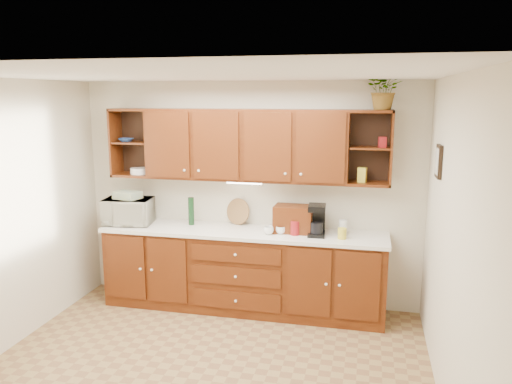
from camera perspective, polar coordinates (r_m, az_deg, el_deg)
The scene contains 25 objects.
floor at distance 4.75m, azimuth -6.07°, elevation -19.98°, with size 4.00×4.00×0.00m, color olive.
ceiling at distance 4.08m, azimuth -6.82°, elevation 13.18°, with size 4.00×4.00×0.00m, color white.
back_wall at distance 5.87m, azimuth -0.83°, elevation -0.20°, with size 4.00×4.00×0.00m, color beige.
right_wall at distance 4.06m, azimuth 21.49°, elevation -6.08°, with size 3.50×3.50×0.00m, color beige.
base_cabinets at distance 5.81m, azimuth -1.51°, elevation -9.02°, with size 3.20×0.60×0.90m, color #3B1406.
countertop at distance 5.66m, azimuth -1.56°, elevation -4.58°, with size 3.24×0.64×0.04m, color silver.
upper_cabinets at distance 5.62m, azimuth -1.14°, elevation 5.42°, with size 3.20×0.33×0.80m.
undercabinet_light at distance 5.63m, azimuth -1.35°, elevation 1.08°, with size 0.40×0.05×0.03m, color white.
framed_picture at distance 4.82m, azimuth 20.16°, elevation 3.30°, with size 0.03×0.24×0.30m, color black.
wicker_basket at distance 6.20m, azimuth -15.26°, elevation -2.76°, with size 0.25×0.25×0.13m, color olive.
microwave at distance 6.09m, azimuth -14.39°, elevation -2.14°, with size 0.55×0.37×0.30m, color beige.
towel_stack at distance 6.05m, azimuth -14.48°, elevation -0.34°, with size 0.29×0.21×0.09m, color #D0C562.
wine_bottle at distance 5.90m, azimuth -7.42°, elevation -2.18°, with size 0.07×0.07×0.33m, color black.
woven_tray at distance 5.92m, azimuth -2.06°, elevation -3.61°, with size 0.31×0.31×0.02m, color olive.
bread_box at distance 5.57m, azimuth 4.33°, elevation -3.07°, with size 0.43×0.27×0.30m, color #3B1406.
mug_tree at distance 5.53m, azimuth 2.07°, elevation -4.27°, with size 0.24×0.25×0.29m.
canister_red at distance 5.47m, azimuth 4.49°, elevation -4.12°, with size 0.10×0.10×0.15m, color maroon.
canister_white at distance 5.53m, azimuth 9.90°, elevation -4.03°, with size 0.09×0.09×0.17m, color white.
canister_yellow at distance 5.39m, azimuth 9.81°, elevation -4.69°, with size 0.09×0.09×0.12m, color gold.
coffee_maker at distance 5.46m, azimuth 6.98°, elevation -3.25°, with size 0.19×0.25×0.34m.
bowl_stack at distance 6.12m, azimuth -14.64°, elevation 5.78°, with size 0.17×0.17×0.04m, color #284E96.
plate_stack at distance 6.10m, azimuth -13.18°, elevation 2.36°, with size 0.22×0.22×0.07m, color white.
pantry_box_yellow at distance 5.47m, azimuth 12.04°, elevation 1.93°, with size 0.09×0.07×0.16m, color gold.
pantry_box_red at distance 5.42m, azimuth 14.25°, elevation 5.54°, with size 0.07×0.07×0.11m, color maroon.
potted_plant at distance 5.37m, azimuth 14.51°, elevation 11.30°, with size 0.38×0.33×0.42m, color #999999.
Camera 1 is at (1.35, -3.84, 2.44)m, focal length 35.00 mm.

